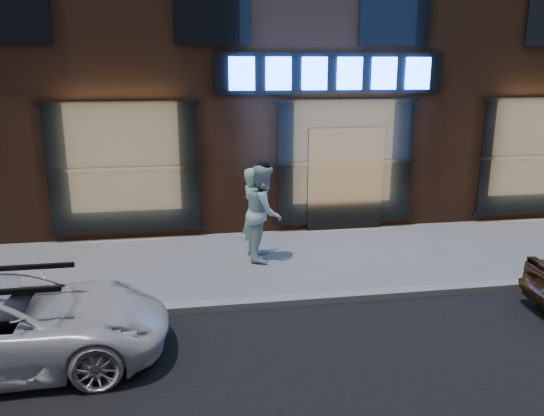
% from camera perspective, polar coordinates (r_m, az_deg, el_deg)
% --- Properties ---
extents(ground, '(90.00, 90.00, 0.00)m').
position_cam_1_polar(ground, '(9.35, 14.74, -9.07)').
color(ground, slate).
rests_on(ground, ground).
extents(curb, '(60.00, 0.25, 0.12)m').
position_cam_1_polar(curb, '(9.33, 14.77, -8.74)').
color(curb, gray).
rests_on(curb, ground).
extents(storefront_building, '(30.20, 8.28, 10.30)m').
position_cam_1_polar(storefront_building, '(16.24, 3.94, 19.83)').
color(storefront_building, '#54301E').
rests_on(storefront_building, ground).
extents(man_bowtie, '(0.61, 0.77, 1.84)m').
position_cam_1_polar(man_bowtie, '(10.54, -1.97, -0.55)').
color(man_bowtie, '#B3ECC8').
rests_on(man_bowtie, ground).
extents(man_cap, '(0.89, 1.05, 1.91)m').
position_cam_1_polar(man_cap, '(10.49, -0.92, -0.42)').
color(man_cap, white).
rests_on(man_cap, ground).
extents(white_suv, '(4.12, 2.04, 1.12)m').
position_cam_1_polar(white_suv, '(7.64, -26.64, -11.16)').
color(white_suv, silver).
rests_on(white_suv, ground).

